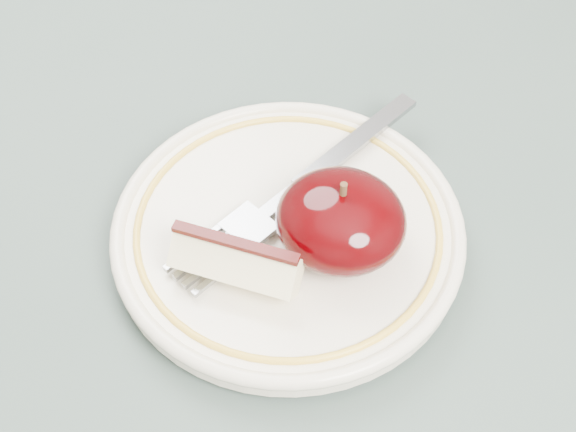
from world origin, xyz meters
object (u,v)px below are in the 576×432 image
(plate, at_px, (288,231))
(fork, at_px, (297,188))
(apple_half, at_px, (341,220))
(table, at_px, (308,387))

(plate, xyz_separation_m, fork, (-0.00, 0.03, 0.01))
(fork, bearing_deg, apple_half, -104.38)
(apple_half, xyz_separation_m, fork, (-0.04, 0.03, -0.02))
(table, distance_m, apple_half, 0.13)
(fork, bearing_deg, table, -130.50)
(apple_half, bearing_deg, table, -93.50)
(apple_half, distance_m, fork, 0.05)
(table, xyz_separation_m, fork, (-0.03, 0.07, 0.11))
(plate, distance_m, apple_half, 0.04)
(table, bearing_deg, plate, 124.52)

